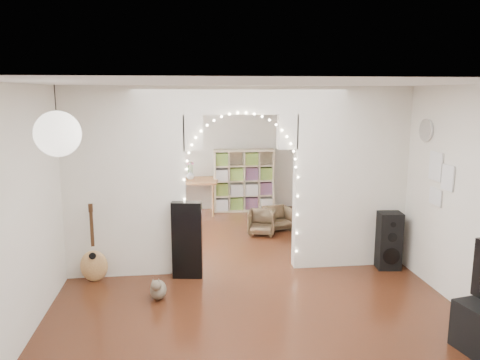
{
  "coord_description": "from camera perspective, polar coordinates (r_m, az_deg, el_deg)",
  "views": [
    {
      "loc": [
        -0.81,
        -6.63,
        2.6
      ],
      "look_at": [
        0.02,
        0.3,
        1.3
      ],
      "focal_mm": 35.0,
      "sensor_mm": 36.0,
      "label": 1
    }
  ],
  "objects": [
    {
      "name": "floor",
      "position": [
        7.17,
        0.09,
        -10.71
      ],
      "size": [
        7.5,
        7.5,
        0.0
      ],
      "primitive_type": "plane",
      "color": "black",
      "rests_on": "ground"
    },
    {
      "name": "ceiling",
      "position": [
        6.68,
        0.1,
        11.43
      ],
      "size": [
        5.0,
        7.5,
        0.02
      ],
      "primitive_type": "cube",
      "color": "white",
      "rests_on": "wall_back"
    },
    {
      "name": "wall_back",
      "position": [
        10.48,
        -2.41,
        3.71
      ],
      "size": [
        5.0,
        0.02,
        2.7
      ],
      "primitive_type": "cube",
      "color": "silver",
      "rests_on": "floor"
    },
    {
      "name": "wall_front",
      "position": [
        3.24,
        8.38,
        -12.23
      ],
      "size": [
        5.0,
        0.02,
        2.7
      ],
      "primitive_type": "cube",
      "color": "silver",
      "rests_on": "floor"
    },
    {
      "name": "wall_left",
      "position": [
        6.95,
        -20.82,
        -0.49
      ],
      "size": [
        0.02,
        7.5,
        2.7
      ],
      "primitive_type": "cube",
      "color": "silver",
      "rests_on": "floor"
    },
    {
      "name": "wall_right",
      "position": [
        7.51,
        19.38,
        0.39
      ],
      "size": [
        0.02,
        7.5,
        2.7
      ],
      "primitive_type": "cube",
      "color": "silver",
      "rests_on": "floor"
    },
    {
      "name": "divider_wall",
      "position": [
        6.78,
        0.1,
        0.59
      ],
      "size": [
        5.0,
        0.2,
        2.7
      ],
      "color": "silver",
      "rests_on": "floor"
    },
    {
      "name": "fairy_lights",
      "position": [
        6.63,
        0.23,
        1.46
      ],
      "size": [
        1.64,
        0.04,
        1.6
      ],
      "primitive_type": null,
      "color": "#FFEABF",
      "rests_on": "divider_wall"
    },
    {
      "name": "window",
      "position": [
        8.66,
        -17.89,
        2.76
      ],
      "size": [
        0.04,
        1.2,
        1.4
      ],
      "primitive_type": "cube",
      "color": "white",
      "rests_on": "wall_left"
    },
    {
      "name": "wall_clock",
      "position": [
        6.89,
        21.8,
        5.66
      ],
      "size": [
        0.03,
        0.31,
        0.31
      ],
      "primitive_type": "cylinder",
      "rotation": [
        0.0,
        1.57,
        0.0
      ],
      "color": "white",
      "rests_on": "wall_right"
    },
    {
      "name": "picture_frames",
      "position": [
        6.61,
        23.09,
        0.14
      ],
      "size": [
        0.02,
        0.5,
        0.7
      ],
      "primitive_type": null,
      "color": "white",
      "rests_on": "wall_right"
    },
    {
      "name": "paper_lantern",
      "position": [
        4.38,
        -21.34,
        5.27
      ],
      "size": [
        0.4,
        0.4,
        0.4
      ],
      "primitive_type": "sphere",
      "color": "white",
      "rests_on": "ceiling"
    },
    {
      "name": "ceiling_fan",
      "position": [
        8.67,
        -1.53,
        9.24
      ],
      "size": [
        1.1,
        1.1,
        0.3
      ],
      "primitive_type": null,
      "color": "gold",
      "rests_on": "ceiling"
    },
    {
      "name": "guitar_case",
      "position": [
        6.7,
        -6.46,
        -7.3
      ],
      "size": [
        0.44,
        0.2,
        1.1
      ],
      "primitive_type": "cube",
      "rotation": [
        0.0,
        0.0,
        -0.15
      ],
      "color": "black",
      "rests_on": "floor"
    },
    {
      "name": "acoustic_guitar",
      "position": [
        6.86,
        -17.45,
        -8.52
      ],
      "size": [
        0.38,
        0.15,
        0.95
      ],
      "rotation": [
        0.0,
        0.0,
        -0.05
      ],
      "color": "#AE7345",
      "rests_on": "floor"
    },
    {
      "name": "tabby_cat",
      "position": [
        6.22,
        -9.97,
        -12.97
      ],
      "size": [
        0.25,
        0.49,
        0.32
      ],
      "rotation": [
        0.0,
        0.0,
        -0.12
      ],
      "color": "brown",
      "rests_on": "floor"
    },
    {
      "name": "floor_speaker",
      "position": [
        7.38,
        17.7,
        -7.06
      ],
      "size": [
        0.36,
        0.33,
        0.86
      ],
      "rotation": [
        0.0,
        0.0,
        -0.11
      ],
      "color": "black",
      "rests_on": "floor"
    },
    {
      "name": "bookcase",
      "position": [
        10.39,
        0.46,
        -0.03
      ],
      "size": [
        1.35,
        0.39,
        1.38
      ],
      "primitive_type": "cube",
      "rotation": [
        0.0,
        0.0,
        -0.04
      ],
      "color": "tan",
      "rests_on": "floor"
    },
    {
      "name": "dining_table",
      "position": [
        10.23,
        -6.07,
        -0.3
      ],
      "size": [
        1.31,
        0.97,
        0.76
      ],
      "rotation": [
        0.0,
        0.0,
        -0.15
      ],
      "color": "brown",
      "rests_on": "floor"
    },
    {
      "name": "flower_vase",
      "position": [
        10.2,
        -6.08,
        0.63
      ],
      "size": [
        0.21,
        0.21,
        0.19
      ],
      "primitive_type": "imported",
      "rotation": [
        0.0,
        0.0,
        -0.15
      ],
      "color": "silver",
      "rests_on": "dining_table"
    },
    {
      "name": "dining_chair_left",
      "position": [
        8.75,
        2.66,
        -5.18
      ],
      "size": [
        0.6,
        0.61,
        0.45
      ],
      "primitive_type": "imported",
      "rotation": [
        0.0,
        0.0,
        -0.27
      ],
      "color": "#4A3925",
      "rests_on": "floor"
    },
    {
      "name": "dining_chair_right",
      "position": [
        9.06,
        4.63,
        -4.67
      ],
      "size": [
        0.59,
        0.6,
        0.45
      ],
      "primitive_type": "imported",
      "rotation": [
        0.0,
        0.0,
        0.26
      ],
      "color": "#4A3925",
      "rests_on": "floor"
    }
  ]
}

